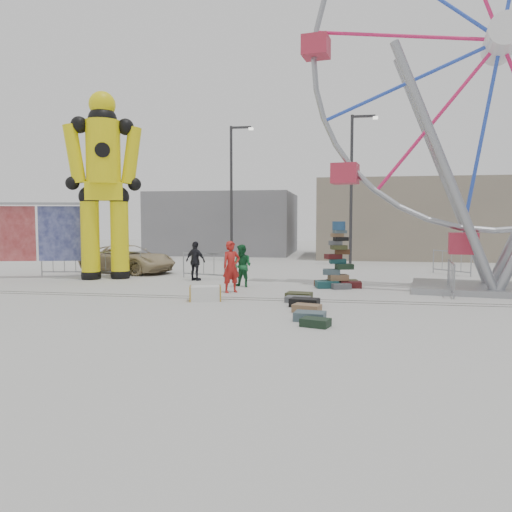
% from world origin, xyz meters
% --- Properties ---
extents(ground, '(90.00, 90.00, 0.00)m').
position_xyz_m(ground, '(0.00, 0.00, 0.00)').
color(ground, '#9E9E99').
rests_on(ground, ground).
extents(track_line_near, '(40.00, 0.04, 0.01)m').
position_xyz_m(track_line_near, '(0.00, 0.60, 0.00)').
color(track_line_near, '#47443F').
rests_on(track_line_near, ground).
extents(track_line_far, '(40.00, 0.04, 0.01)m').
position_xyz_m(track_line_far, '(0.00, 1.00, 0.00)').
color(track_line_far, '#47443F').
rests_on(track_line_far, ground).
extents(building_right, '(12.00, 8.00, 5.00)m').
position_xyz_m(building_right, '(7.00, 20.00, 2.50)').
color(building_right, gray).
rests_on(building_right, ground).
extents(building_left, '(10.00, 8.00, 4.40)m').
position_xyz_m(building_left, '(-6.00, 22.00, 2.20)').
color(building_left, gray).
rests_on(building_left, ground).
extents(lamp_post_right, '(1.41, 0.25, 8.00)m').
position_xyz_m(lamp_post_right, '(3.09, 13.00, 4.48)').
color(lamp_post_right, '#2D2D30').
rests_on(lamp_post_right, ground).
extents(lamp_post_left, '(1.41, 0.25, 8.00)m').
position_xyz_m(lamp_post_left, '(-3.91, 15.00, 4.48)').
color(lamp_post_left, '#2D2D30').
rests_on(lamp_post_left, ground).
extents(suitcase_tower, '(1.75, 1.53, 2.39)m').
position_xyz_m(suitcase_tower, '(2.40, 4.04, 0.67)').
color(suitcase_tower, '#18474A').
rests_on(suitcase_tower, ground).
extents(crash_test_dummy, '(3.06, 1.77, 7.90)m').
position_xyz_m(crash_test_dummy, '(-7.14, 5.02, 4.16)').
color(crash_test_dummy, black).
rests_on(crash_test_dummy, ground).
extents(ferris_wheel, '(12.61, 3.92, 14.78)m').
position_xyz_m(ferris_wheel, '(7.62, 3.72, 7.28)').
color(ferris_wheel, gray).
rests_on(ferris_wheel, ground).
extents(banner_scaffold, '(4.42, 1.78, 3.17)m').
position_xyz_m(banner_scaffold, '(-10.03, 4.72, 2.38)').
color(banner_scaffold, gray).
rests_on(banner_scaffold, ground).
extents(steamer_trunk, '(1.05, 0.77, 0.44)m').
position_xyz_m(steamer_trunk, '(-1.53, 0.25, 0.22)').
color(steamer_trunk, silver).
rests_on(steamer_trunk, ground).
extents(row_case_0, '(0.85, 0.66, 0.19)m').
position_xyz_m(row_case_0, '(1.23, 1.15, 0.09)').
color(row_case_0, '#373B1D').
rests_on(row_case_0, ground).
extents(row_case_1, '(0.78, 0.57, 0.17)m').
position_xyz_m(row_case_1, '(1.25, 0.45, 0.09)').
color(row_case_1, '#575A5E').
rests_on(row_case_1, ground).
extents(row_case_2, '(0.88, 0.64, 0.24)m').
position_xyz_m(row_case_2, '(1.51, -0.30, 0.12)').
color(row_case_2, black).
rests_on(row_case_2, ground).
extents(row_case_3, '(0.81, 0.62, 0.22)m').
position_xyz_m(row_case_3, '(1.63, -1.17, 0.11)').
color(row_case_3, olive).
rests_on(row_case_3, ground).
extents(row_case_4, '(0.80, 0.61, 0.22)m').
position_xyz_m(row_case_4, '(1.78, -2.26, 0.11)').
color(row_case_4, '#455A63').
rests_on(row_case_4, ground).
extents(row_case_5, '(0.74, 0.61, 0.19)m').
position_xyz_m(row_case_5, '(1.95, -2.91, 0.10)').
color(row_case_5, black).
rests_on(row_case_5, ground).
extents(barricade_dummy_a, '(1.99, 0.42, 1.10)m').
position_xyz_m(barricade_dummy_a, '(-9.45, 5.77, 0.55)').
color(barricade_dummy_a, gray).
rests_on(barricade_dummy_a, ground).
extents(barricade_dummy_b, '(1.94, 0.67, 1.10)m').
position_xyz_m(barricade_dummy_b, '(-7.15, 6.13, 0.55)').
color(barricade_dummy_b, gray).
rests_on(barricade_dummy_b, ground).
extents(barricade_dummy_c, '(1.95, 0.65, 1.10)m').
position_xyz_m(barricade_dummy_c, '(-3.15, 5.82, 0.55)').
color(barricade_dummy_c, gray).
rests_on(barricade_dummy_c, ground).
extents(barricade_wheel_front, '(0.32, 2.00, 1.10)m').
position_xyz_m(barricade_wheel_front, '(6.06, 2.77, 0.55)').
color(barricade_wheel_front, gray).
rests_on(barricade_wheel_front, ground).
extents(barricade_wheel_back, '(1.36, 1.60, 1.10)m').
position_xyz_m(barricade_wheel_back, '(7.39, 9.14, 0.55)').
color(barricade_wheel_back, gray).
rests_on(barricade_wheel_back, ground).
extents(pedestrian_red, '(0.76, 0.72, 1.74)m').
position_xyz_m(pedestrian_red, '(-1.13, 2.07, 0.87)').
color(pedestrian_red, '#A91C18').
rests_on(pedestrian_red, ground).
extents(pedestrian_green, '(0.93, 0.84, 1.55)m').
position_xyz_m(pedestrian_green, '(-1.04, 3.52, 0.77)').
color(pedestrian_green, '#165B2C').
rests_on(pedestrian_green, ground).
extents(pedestrian_black, '(1.01, 0.71, 1.59)m').
position_xyz_m(pedestrian_black, '(-3.28, 5.09, 0.79)').
color(pedestrian_black, black).
rests_on(pedestrian_black, ground).
extents(parked_suv, '(5.07, 3.48, 1.29)m').
position_xyz_m(parked_suv, '(-7.27, 7.53, 0.64)').
color(parked_suv, tan).
rests_on(parked_suv, ground).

